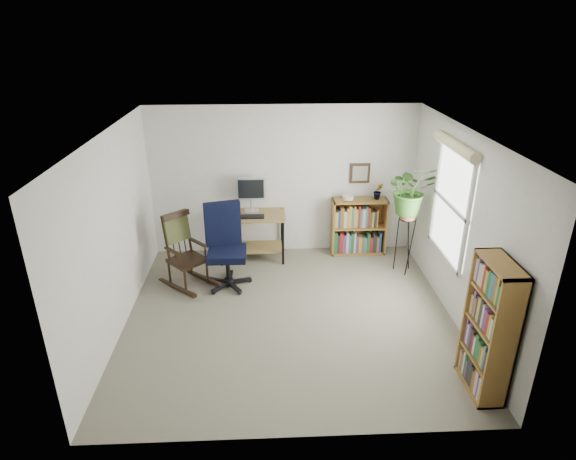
{
  "coord_description": "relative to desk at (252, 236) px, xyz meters",
  "views": [
    {
      "loc": [
        -0.27,
        -5.31,
        3.56
      ],
      "look_at": [
        0.0,
        0.4,
        1.05
      ],
      "focal_mm": 30.0,
      "sensor_mm": 36.0,
      "label": 1
    }
  ],
  "objects": [
    {
      "name": "wall_front",
      "position": [
        0.51,
        -3.7,
        0.82
      ],
      "size": [
        4.2,
        0.0,
        2.4
      ],
      "primitive_type": "cube",
      "color": "silver",
      "rests_on": "ground"
    },
    {
      "name": "desk",
      "position": [
        0.0,
        0.0,
        0.0
      ],
      "size": [
        1.05,
        0.58,
        0.76
      ],
      "primitive_type": null,
      "color": "olive",
      "rests_on": "floor"
    },
    {
      "name": "window",
      "position": [
        2.57,
        -1.4,
        1.02
      ],
      "size": [
        0.12,
        1.2,
        1.5
      ],
      "primitive_type": null,
      "color": "silver",
      "rests_on": "wall_right"
    },
    {
      "name": "framed_picture",
      "position": [
        1.73,
        0.27,
        0.94
      ],
      "size": [
        0.32,
        0.04,
        0.32
      ],
      "primitive_type": null,
      "color": "black",
      "rests_on": "wall_back"
    },
    {
      "name": "spider_plant",
      "position": [
        2.31,
        -0.56,
        1.3
      ],
      "size": [
        1.69,
        1.87,
        1.46
      ],
      "primitive_type": "imported",
      "color": "#336222",
      "rests_on": "plant_stand"
    },
    {
      "name": "plant_stand",
      "position": [
        2.31,
        -0.56,
        0.13
      ],
      "size": [
        0.36,
        0.36,
        1.02
      ],
      "primitive_type": null,
      "rotation": [
        0.0,
        0.0,
        0.36
      ],
      "color": "black",
      "rests_on": "floor"
    },
    {
      "name": "wall_back",
      "position": [
        0.51,
        0.3,
        0.82
      ],
      "size": [
        4.2,
        0.0,
        2.4
      ],
      "primitive_type": "cube",
      "color": "silver",
      "rests_on": "ground"
    },
    {
      "name": "ceiling",
      "position": [
        0.51,
        -1.7,
        2.02
      ],
      "size": [
        4.2,
        4.0,
        0.0
      ],
      "primitive_type": "cube",
      "color": "silver",
      "rests_on": "ground"
    },
    {
      "name": "monitor",
      "position": [
        0.0,
        0.14,
        0.66
      ],
      "size": [
        0.46,
        0.16,
        0.56
      ],
      "primitive_type": null,
      "color": "silver",
      "rests_on": "desk"
    },
    {
      "name": "floor",
      "position": [
        0.51,
        -1.7,
        -0.38
      ],
      "size": [
        4.2,
        4.0,
        0.0
      ],
      "primitive_type": "cube",
      "color": "slate",
      "rests_on": "ground"
    },
    {
      "name": "rocking_chair",
      "position": [
        -0.91,
        -0.83,
        0.17
      ],
      "size": [
        1.06,
        1.08,
        1.1
      ],
      "primitive_type": null,
      "rotation": [
        0.0,
        0.0,
        0.75
      ],
      "color": "black",
      "rests_on": "floor"
    },
    {
      "name": "wall_left",
      "position": [
        -1.59,
        -1.7,
        0.82
      ],
      "size": [
        0.0,
        4.0,
        2.4
      ],
      "primitive_type": "cube",
      "color": "silver",
      "rests_on": "ground"
    },
    {
      "name": "potted_plant_small",
      "position": [
        2.01,
        0.13,
        0.61
      ],
      "size": [
        0.13,
        0.24,
        0.11
      ],
      "primitive_type": "imported",
      "color": "#336222",
      "rests_on": "low_bookshelf"
    },
    {
      "name": "low_bookshelf",
      "position": [
        1.73,
        0.12,
        0.09
      ],
      "size": [
        0.88,
        0.29,
        0.93
      ],
      "primitive_type": null,
      "color": "olive",
      "rests_on": "floor"
    },
    {
      "name": "keyboard",
      "position": [
        0.0,
        -0.12,
        0.39
      ],
      "size": [
        0.4,
        0.15,
        0.02
      ],
      "primitive_type": "cube",
      "color": "black",
      "rests_on": "desk"
    },
    {
      "name": "tall_bookshelf",
      "position": [
        2.43,
        -3.13,
        0.36
      ],
      "size": [
        0.28,
        0.65,
        1.48
      ],
      "primitive_type": null,
      "color": "olive",
      "rests_on": "floor"
    },
    {
      "name": "office_chair",
      "position": [
        -0.33,
        -0.87,
        0.24
      ],
      "size": [
        0.82,
        0.82,
        1.23
      ],
      "primitive_type": null,
      "rotation": [
        0.0,
        0.0,
        0.25
      ],
      "color": "black",
      "rests_on": "floor"
    },
    {
      "name": "wall_right",
      "position": [
        2.61,
        -1.7,
        0.82
      ],
      "size": [
        0.0,
        4.0,
        2.4
      ],
      "primitive_type": "cube",
      "color": "silver",
      "rests_on": "ground"
    }
  ]
}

